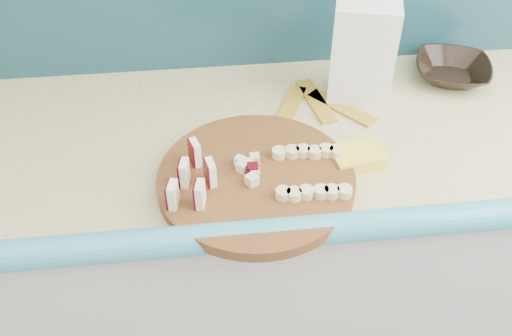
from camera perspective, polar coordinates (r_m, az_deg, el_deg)
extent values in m
cube|color=beige|center=(1.62, -8.72, -10.05)|extent=(2.20, 0.60, 0.88)
cube|color=tan|center=(1.29, -10.80, 2.31)|extent=(2.20, 0.60, 0.03)
cube|color=teal|center=(1.08, -11.28, -8.04)|extent=(2.20, 0.06, 0.03)
cylinder|color=#4E2A10|center=(1.14, 0.00, -1.19)|extent=(0.43, 0.43, 0.02)
cube|color=#F9EFC7|center=(1.07, -8.28, -2.68)|extent=(0.02, 0.03, 0.05)
cube|color=#49050D|center=(1.07, -8.76, -2.68)|extent=(0.01, 0.03, 0.05)
cube|color=#F9EFC7|center=(1.11, -7.13, -0.48)|extent=(0.02, 0.03, 0.05)
cube|color=#49050D|center=(1.11, -7.59, -0.49)|extent=(0.01, 0.03, 0.05)
cube|color=#F9EFC7|center=(1.15, -6.07, 1.56)|extent=(0.02, 0.03, 0.05)
cube|color=#49050D|center=(1.15, -6.51, 1.55)|extent=(0.01, 0.03, 0.05)
cube|color=#F9EFC7|center=(1.06, -5.58, -2.67)|extent=(0.02, 0.03, 0.05)
cube|color=#49050D|center=(1.06, -6.06, -2.67)|extent=(0.01, 0.03, 0.05)
cube|color=#F9EFC7|center=(1.10, -4.52, -0.46)|extent=(0.02, 0.03, 0.05)
cube|color=#49050D|center=(1.10, -4.99, -0.46)|extent=(0.01, 0.03, 0.05)
cube|color=beige|center=(1.13, -0.79, -0.38)|extent=(0.02, 0.02, 0.02)
cube|color=beige|center=(1.14, -0.63, 0.01)|extent=(0.02, 0.02, 0.02)
cube|color=#49050D|center=(1.14, -1.21, 0.43)|extent=(0.02, 0.02, 0.02)
cube|color=beige|center=(1.13, -1.58, -0.14)|extent=(0.02, 0.02, 0.02)
cube|color=beige|center=(1.13, -2.13, -0.39)|extent=(0.02, 0.02, 0.02)
cube|color=beige|center=(1.11, -2.15, -1.04)|extent=(0.02, 0.02, 0.02)
cube|color=beige|center=(1.12, -1.21, -0.81)|extent=(0.02, 0.02, 0.02)
cube|color=beige|center=(1.12, -0.49, -0.88)|extent=(0.02, 0.02, 0.02)
cylinder|color=#E0D489|center=(1.09, 2.66, -2.54)|extent=(0.03, 0.03, 0.02)
cylinder|color=#E0D489|center=(1.09, 3.91, -2.52)|extent=(0.03, 0.03, 0.02)
cylinder|color=#E0D489|center=(1.09, 5.16, -2.51)|extent=(0.03, 0.03, 0.02)
cylinder|color=#E0D489|center=(1.09, 6.40, -2.49)|extent=(0.03, 0.03, 0.02)
cylinder|color=#E0D489|center=(1.10, 7.64, -2.47)|extent=(0.03, 0.03, 0.02)
cylinder|color=#E0D489|center=(1.10, 8.87, -2.45)|extent=(0.03, 0.03, 0.02)
cylinder|color=#E0D489|center=(1.17, 2.39, 1.60)|extent=(0.03, 0.03, 0.02)
cylinder|color=#E0D489|center=(1.17, 3.55, 1.60)|extent=(0.03, 0.03, 0.02)
cylinder|color=#E0D489|center=(1.18, 4.70, 1.61)|extent=(0.03, 0.03, 0.02)
cylinder|color=#E0D489|center=(1.18, 5.85, 1.62)|extent=(0.03, 0.03, 0.02)
cylinder|color=#E0D489|center=(1.18, 7.00, 1.62)|extent=(0.03, 0.03, 0.02)
cylinder|color=#E0D489|center=(1.19, 8.14, 1.63)|extent=(0.03, 0.03, 0.02)
imported|color=black|center=(1.52, 19.03, 9.20)|extent=(0.23, 0.23, 0.04)
cube|color=white|center=(1.34, 10.61, 11.32)|extent=(0.16, 0.13, 0.24)
cube|color=yellow|center=(1.21, 10.06, 1.07)|extent=(0.12, 0.09, 0.03)
cube|color=gold|center=(1.34, 3.36, 6.01)|extent=(0.11, 0.18, 0.01)
cube|color=gold|center=(1.37, 5.98, 6.72)|extent=(0.07, 0.18, 0.01)
cube|color=gold|center=(1.36, 8.54, 6.01)|extent=(0.15, 0.16, 0.01)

